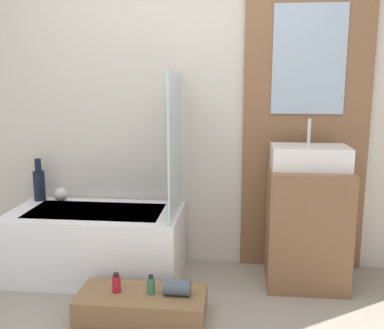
% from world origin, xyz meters
% --- Properties ---
extents(wall_tiled_back, '(4.20, 0.06, 2.60)m').
position_xyz_m(wall_tiled_back, '(0.00, 1.58, 1.30)').
color(wall_tiled_back, beige).
rests_on(wall_tiled_back, ground_plane).
extents(wall_wood_accent, '(0.91, 0.04, 2.60)m').
position_xyz_m(wall_wood_accent, '(0.83, 1.53, 1.32)').
color(wall_wood_accent, brown).
rests_on(wall_wood_accent, ground_plane).
extents(bathtub, '(1.23, 0.65, 0.49)m').
position_xyz_m(bathtub, '(-0.67, 1.21, 0.25)').
color(bathtub, white).
rests_on(bathtub, ground_plane).
extents(glass_shower_screen, '(0.01, 0.63, 0.99)m').
position_xyz_m(glass_shower_screen, '(-0.08, 1.21, 0.99)').
color(glass_shower_screen, silver).
rests_on(glass_shower_screen, bathtub).
extents(wooden_step_bench, '(0.77, 0.36, 0.16)m').
position_xyz_m(wooden_step_bench, '(-0.22, 0.64, 0.08)').
color(wooden_step_bench, olive).
rests_on(wooden_step_bench, ground_plane).
extents(vanity_cabinet, '(0.54, 0.51, 0.83)m').
position_xyz_m(vanity_cabinet, '(0.83, 1.25, 0.41)').
color(vanity_cabinet, brown).
rests_on(vanity_cabinet, ground_plane).
extents(sink, '(0.52, 0.32, 0.33)m').
position_xyz_m(sink, '(0.83, 1.25, 0.90)').
color(sink, white).
rests_on(sink, vanity_cabinet).
extents(vase_tall_dark, '(0.09, 0.09, 0.33)m').
position_xyz_m(vase_tall_dark, '(-1.19, 1.44, 0.63)').
color(vase_tall_dark, black).
rests_on(vase_tall_dark, bathtub).
extents(vase_round_light, '(0.10, 0.10, 0.10)m').
position_xyz_m(vase_round_light, '(-1.02, 1.43, 0.54)').
color(vase_round_light, silver).
rests_on(vase_round_light, bathtub).
extents(bottle_soap_primary, '(0.05, 0.05, 0.12)m').
position_xyz_m(bottle_soap_primary, '(-0.37, 0.64, 0.21)').
color(bottle_soap_primary, '#B21928').
rests_on(bottle_soap_primary, wooden_step_bench).
extents(bottle_soap_secondary, '(0.05, 0.05, 0.12)m').
position_xyz_m(bottle_soap_secondary, '(-0.16, 0.64, 0.21)').
color(bottle_soap_secondary, '#38704C').
rests_on(bottle_soap_secondary, wooden_step_bench).
extents(towel_roll, '(0.16, 0.09, 0.09)m').
position_xyz_m(towel_roll, '(-0.00, 0.64, 0.20)').
color(towel_roll, '#4C5666').
rests_on(towel_roll, wooden_step_bench).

